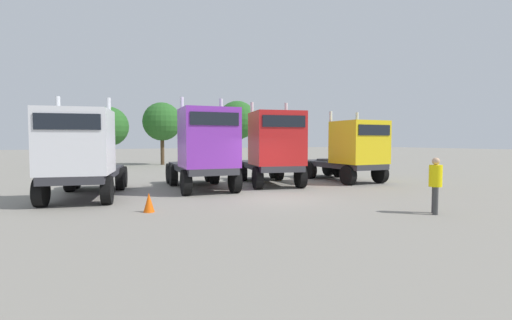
{
  "coord_description": "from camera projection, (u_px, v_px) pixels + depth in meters",
  "views": [
    {
      "loc": [
        -7.34,
        -12.75,
        2.35
      ],
      "look_at": [
        1.14,
        4.24,
        1.34
      ],
      "focal_mm": 25.47,
      "sensor_mm": 36.0,
      "label": 1
    }
  ],
  "objects": [
    {
      "name": "ground",
      "position": [
        277.0,
        198.0,
        14.79
      ],
      "size": [
        200.0,
        200.0,
        0.0
      ],
      "primitive_type": "plane",
      "color": "gray"
    },
    {
      "name": "semi_truck_white",
      "position": [
        81.0,
        154.0,
        14.22
      ],
      "size": [
        3.83,
        6.75,
        4.12
      ],
      "rotation": [
        0.0,
        0.0,
        -1.79
      ],
      "color": "#333338",
      "rests_on": "ground"
    },
    {
      "name": "semi_truck_purple",
      "position": [
        205.0,
        149.0,
        16.89
      ],
      "size": [
        3.06,
        6.21,
        4.39
      ],
      "rotation": [
        0.0,
        0.0,
        -1.66
      ],
      "color": "#333338",
      "rests_on": "ground"
    },
    {
      "name": "semi_truck_red",
      "position": [
        273.0,
        148.0,
        18.82
      ],
      "size": [
        3.81,
        6.44,
        4.39
      ],
      "rotation": [
        0.0,
        0.0,
        -1.8
      ],
      "color": "#333338",
      "rests_on": "ground"
    },
    {
      "name": "semi_truck_yellow",
      "position": [
        351.0,
        151.0,
        20.63
      ],
      "size": [
        2.74,
        6.1,
        4.03
      ],
      "rotation": [
        0.0,
        0.0,
        -1.6
      ],
      "color": "#333338",
      "rests_on": "ground"
    },
    {
      "name": "visitor_in_hivis",
      "position": [
        435.0,
        181.0,
        11.6
      ],
      "size": [
        0.57,
        0.57,
        1.81
      ],
      "rotation": [
        0.0,
        0.0,
        2.34
      ],
      "color": "#3E3E3E",
      "rests_on": "ground"
    },
    {
      "name": "traffic_cone_near",
      "position": [
        149.0,
        202.0,
        11.93
      ],
      "size": [
        0.36,
        0.36,
        0.64
      ],
      "primitive_type": "cone",
      "color": "#F2590C",
      "rests_on": "ground"
    },
    {
      "name": "oak_far_left",
      "position": [
        108.0,
        127.0,
        32.73
      ],
      "size": [
        3.57,
        3.57,
        5.43
      ],
      "color": "#4C3823",
      "rests_on": "ground"
    },
    {
      "name": "oak_far_centre",
      "position": [
        162.0,
        122.0,
        35.39
      ],
      "size": [
        3.73,
        3.73,
        6.09
      ],
      "color": "#4C3823",
      "rests_on": "ground"
    },
    {
      "name": "oak_far_right",
      "position": [
        237.0,
        120.0,
        39.0
      ],
      "size": [
        4.14,
        4.14,
        6.63
      ],
      "color": "#4C3823",
      "rests_on": "ground"
    }
  ]
}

